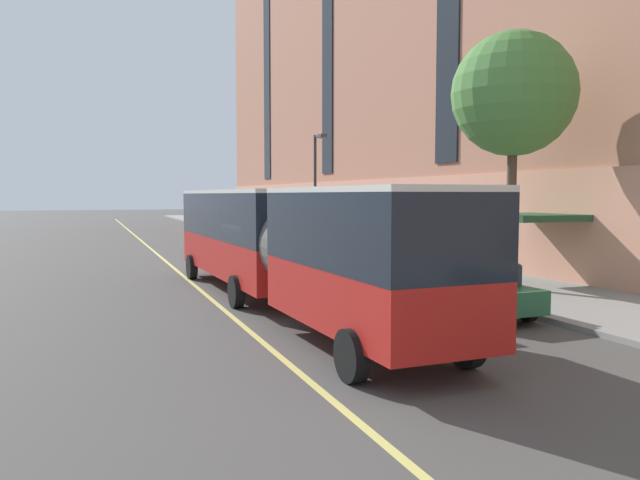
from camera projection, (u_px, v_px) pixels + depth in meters
The scene contains 10 objects.
ground_plane at pixel (266, 303), 19.87m from camera, with size 260.00×260.00×0.00m, color #4C4947.
sidewalk at pixel (456, 276), 25.82m from camera, with size 5.55×160.00×0.15m, color gray.
city_bus at pixel (280, 239), 18.87m from camera, with size 3.36×18.44×3.60m.
parked_car_green_0 at pixel (471, 288), 17.70m from camera, with size 2.14×4.43×1.56m.
parked_car_red_1 at pixel (253, 235), 40.84m from camera, with size 1.94×4.70×1.56m.
parked_car_white_2 at pixel (221, 227), 50.84m from camera, with size 2.03×4.49×1.56m.
parked_car_champagne_5 at pixel (338, 255), 27.66m from camera, with size 2.04×4.27×1.56m.
street_tree_mid_block at pixel (514, 95), 21.52m from camera, with size 4.28×4.28×8.90m.
street_lamp at pixel (317, 181), 34.84m from camera, with size 0.36×1.48×6.62m.
lane_centerline at pixel (202, 291), 22.14m from camera, with size 0.16×140.00×0.01m, color #E0D66B.
Camera 1 is at (-5.28, -19.03, 3.44)m, focal length 35.00 mm.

